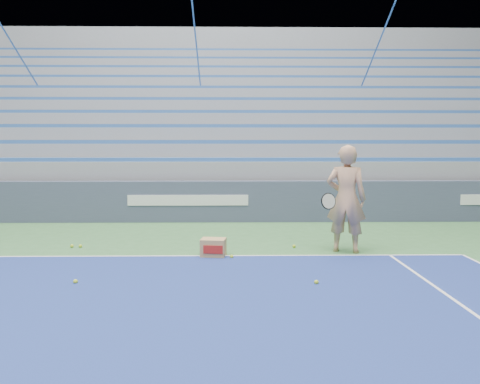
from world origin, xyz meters
name	(u,v)px	position (x,y,z in m)	size (l,w,h in m)	color
sponsor_barrier	(189,201)	(0.00, 15.88, 0.55)	(30.00, 0.32, 1.10)	#3E465F
bleachers	(202,138)	(0.00, 21.60, 2.36)	(31.00, 9.15, 7.30)	gray
tennis_player	(346,199)	(3.36, 12.22, 1.03)	(1.04, 0.98, 2.06)	tan
ball_box	(213,248)	(0.83, 11.88, 0.17)	(0.49, 0.40, 0.33)	tan
tennis_ball_0	(207,252)	(0.71, 12.11, 0.03)	(0.07, 0.07, 0.07)	#C5DA2C
tennis_ball_1	(316,282)	(2.42, 10.10, 0.03)	(0.07, 0.07, 0.07)	#C5DA2C
tennis_ball_2	(294,246)	(2.42, 12.59, 0.03)	(0.07, 0.07, 0.07)	#C5DA2C
tennis_ball_3	(232,256)	(1.17, 11.73, 0.03)	(0.07, 0.07, 0.07)	#C5DA2C
tennis_ball_4	(72,246)	(-2.05, 12.68, 0.03)	(0.07, 0.07, 0.07)	#C5DA2C
tennis_ball_5	(80,246)	(-1.88, 12.68, 0.03)	(0.07, 0.07, 0.07)	#C5DA2C
tennis_ball_6	(76,282)	(-1.15, 10.19, 0.03)	(0.07, 0.07, 0.07)	#C5DA2C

